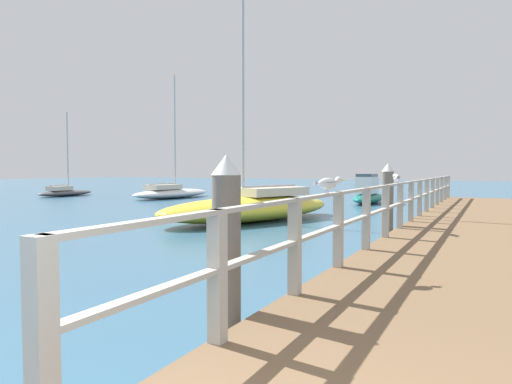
# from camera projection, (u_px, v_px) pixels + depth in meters

# --- Properties ---
(pier_deck) EXTENTS (2.71, 23.56, 0.50)m
(pier_deck) POSITION_uv_depth(u_px,v_px,m) (464.00, 234.00, 11.36)
(pier_deck) COLOR brown
(pier_deck) RESTS_ON ground_plane
(pier_railing) EXTENTS (0.12, 22.08, 1.06)m
(pier_railing) POSITION_uv_depth(u_px,v_px,m) (411.00, 197.00, 11.90)
(pier_railing) COLOR #B2ADA3
(pier_railing) RESTS_ON pier_deck
(dock_piling_near) EXTENTS (0.29, 0.29, 2.01)m
(dock_piling_near) POSITION_uv_depth(u_px,v_px,m) (227.00, 257.00, 4.43)
(dock_piling_near) COLOR #6B6056
(dock_piling_near) RESTS_ON ground_plane
(dock_piling_far) EXTENTS (0.29, 0.29, 2.01)m
(dock_piling_far) POSITION_uv_depth(u_px,v_px,m) (387.00, 204.00, 11.10)
(dock_piling_far) COLOR #6B6056
(dock_piling_far) RESTS_ON ground_plane
(seagull_foreground) EXTENTS (0.31, 0.41, 0.21)m
(seagull_foreground) POSITION_uv_depth(u_px,v_px,m) (328.00, 183.00, 5.90)
(seagull_foreground) COLOR white
(seagull_foreground) RESTS_ON pier_railing
(seagull_background) EXTENTS (0.25, 0.46, 0.21)m
(seagull_background) POSITION_uv_depth(u_px,v_px,m) (396.00, 177.00, 10.05)
(seagull_background) COLOR white
(seagull_background) RESTS_ON pier_railing
(boat_0) EXTENTS (1.77, 4.59, 5.82)m
(boat_0) POSITION_uv_depth(u_px,v_px,m) (65.00, 192.00, 31.61)
(boat_0) COLOR #4C4C51
(boat_0) RESTS_ON ground_plane
(boat_1) EXTENTS (2.78, 6.56, 7.93)m
(boat_1) POSITION_uv_depth(u_px,v_px,m) (171.00, 192.00, 29.37)
(boat_1) COLOR white
(boat_1) RESTS_ON ground_plane
(boat_2) EXTENTS (5.13, 8.33, 10.39)m
(boat_2) POSITION_uv_depth(u_px,v_px,m) (252.00, 207.00, 16.52)
(boat_2) COLOR gold
(boat_2) RESTS_ON ground_plane
(boat_5) EXTENTS (1.39, 4.48, 1.62)m
(boat_5) POSITION_uv_depth(u_px,v_px,m) (368.00, 194.00, 24.80)
(boat_5) COLOR #197266
(boat_5) RESTS_ON ground_plane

